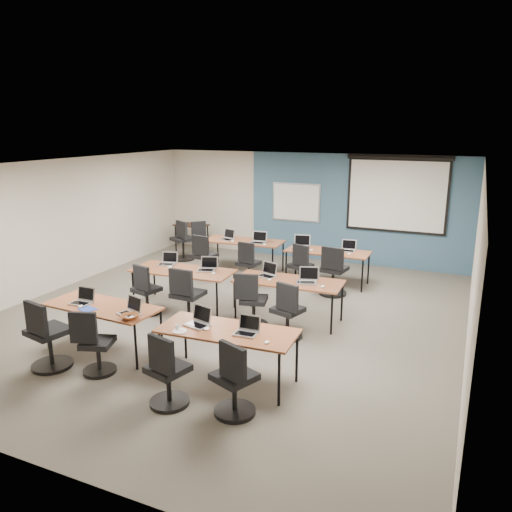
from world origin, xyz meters
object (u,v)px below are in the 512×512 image
at_px(training_table_front_right, 227,333).
at_px(projector_screen, 397,190).
at_px(training_table_mid_left, 183,272).
at_px(laptop_5, 207,267).
at_px(laptop_0, 83,299).
at_px(laptop_10, 301,244).
at_px(laptop_2, 199,320).
at_px(task_chair_8, 203,260).
at_px(spare_chair_b, 183,244).
at_px(task_chair_10, 300,270).
at_px(laptop_4, 168,261).
at_px(training_table_back_right, 328,253).
at_px(task_chair_11, 333,275).
at_px(task_chair_0, 47,340).
at_px(task_chair_4, 146,294).
at_px(task_chair_2, 167,376).
at_px(task_chair_7, 287,315).
at_px(laptop_9, 258,240).
at_px(spare_chair_a, 204,242).
at_px(laptop_3, 247,329).
at_px(laptop_1, 131,310).
at_px(task_chair_5, 187,300).
at_px(task_chair_9, 248,267).
at_px(training_table_front_left, 102,308).
at_px(training_table_back_left, 244,242).
at_px(training_table_mid_right, 289,283).
at_px(task_chair_3, 234,385).
at_px(utility_table, 191,228).
at_px(task_chair_6, 252,305).
at_px(whiteboard, 296,202).
at_px(laptop_8, 228,237).
at_px(laptop_7, 307,279).
at_px(task_chair_1, 94,348).
at_px(laptop_11, 348,248).

bearing_deg(training_table_front_right, projector_screen, 76.98).
distance_m(training_table_mid_left, laptop_5, 0.48).
height_order(laptop_0, laptop_10, laptop_10).
height_order(laptop_0, laptop_2, laptop_2).
distance_m(task_chair_8, spare_chair_b, 1.72).
bearing_deg(task_chair_10, laptop_4, -119.98).
bearing_deg(training_table_back_right, task_chair_10, -129.32).
bearing_deg(task_chair_11, task_chair_0, -113.28).
distance_m(task_chair_4, task_chair_10, 3.33).
xyz_separation_m(projector_screen, task_chair_2, (-1.51, -7.42, -1.48)).
height_order(projector_screen, task_chair_7, projector_screen).
bearing_deg(task_chair_8, projector_screen, 43.97).
bearing_deg(task_chair_4, task_chair_10, 65.78).
height_order(laptop_9, spare_chair_a, laptop_9).
height_order(laptop_0, laptop_3, laptop_0).
distance_m(laptop_1, task_chair_5, 1.57).
bearing_deg(task_chair_8, laptop_2, -51.45).
bearing_deg(training_table_mid_left, task_chair_9, 69.73).
bearing_deg(laptop_5, spare_chair_b, 111.08).
height_order(training_table_front_left, laptop_9, laptop_9).
height_order(training_table_back_left, task_chair_8, task_chair_8).
height_order(training_table_mid_right, laptop_1, laptop_1).
xyz_separation_m(task_chair_4, task_chair_8, (-0.15, 2.37, 0.03)).
height_order(training_table_front_left, task_chair_3, task_chair_3).
height_order(laptop_1, task_chair_5, task_chair_5).
relative_size(task_chair_10, utility_table, 1.07).
relative_size(laptop_9, task_chair_10, 0.35).
bearing_deg(task_chair_2, laptop_0, 171.45).
relative_size(training_table_front_left, training_table_mid_left, 0.93).
height_order(laptop_4, laptop_10, laptop_10).
relative_size(task_chair_4, laptop_10, 2.67).
xyz_separation_m(laptop_0, task_chair_10, (2.07, 4.15, -0.39)).
bearing_deg(training_table_front_left, utility_table, 112.12).
distance_m(training_table_mid_right, task_chair_10, 1.86).
distance_m(laptop_4, spare_chair_b, 3.05).
distance_m(task_chair_3, laptop_5, 3.77).
relative_size(laptop_2, task_chair_6, 0.33).
xyz_separation_m(task_chair_11, spare_chair_a, (-3.91, 1.62, -0.04)).
height_order(whiteboard, spare_chair_a, whiteboard).
bearing_deg(projector_screen, laptop_8, -154.55).
xyz_separation_m(training_table_back_left, laptop_7, (2.39, -2.48, 0.11)).
xyz_separation_m(training_table_mid_right, laptop_7, (0.33, 0.03, 0.11)).
relative_size(training_table_mid_left, task_chair_1, 2.03).
distance_m(training_table_front_right, spare_chair_a, 6.65).
bearing_deg(laptop_2, task_chair_8, 133.56).
distance_m(training_table_front_right, laptop_3, 0.31).
distance_m(task_chair_3, utility_table, 8.19).
distance_m(task_chair_7, spare_chair_a, 5.54).
bearing_deg(task_chair_6, task_chair_2, -102.28).
bearing_deg(utility_table, laptop_11, -11.15).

